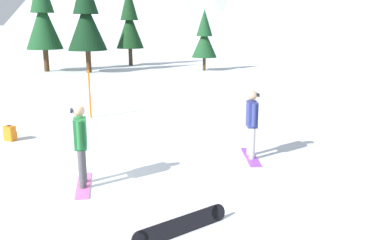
# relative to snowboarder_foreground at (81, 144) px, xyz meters

# --- Properties ---
(ground_plane) EXTENTS (800.00, 800.00, 0.00)m
(ground_plane) POSITION_rel_snowboarder_foreground_xyz_m (-0.38, 0.49, -0.93)
(ground_plane) COLOR white
(snowboarder_foreground) EXTENTS (1.08, 1.37, 1.76)m
(snowboarder_foreground) POSITION_rel_snowboarder_foreground_xyz_m (0.00, 0.00, 0.00)
(snowboarder_foreground) COLOR pink
(snowboarder_foreground) RESTS_ON ground_plane
(snowboarder_midground) EXTENTS (0.92, 1.49, 1.74)m
(snowboarder_midground) POSITION_rel_snowboarder_foreground_xyz_m (2.74, 3.28, -0.01)
(snowboarder_midground) COLOR #993FD8
(snowboarder_midground) RESTS_ON ground_plane
(loose_snowboard_far_spare) EXTENTS (1.01, 1.69, 0.28)m
(loose_snowboard_far_spare) POSITION_rel_snowboarder_foreground_xyz_m (2.77, -1.00, -0.79)
(loose_snowboard_far_spare) COLOR black
(loose_snowboard_far_spare) RESTS_ON ground_plane
(backpack_orange) EXTENTS (0.33, 0.27, 0.47)m
(backpack_orange) POSITION_rel_snowboarder_foreground_xyz_m (-4.17, 1.96, -0.72)
(backpack_orange) COLOR orange
(backpack_orange) RESTS_ON ground_plane
(trail_marker_pole) EXTENTS (0.06, 0.06, 1.75)m
(trail_marker_pole) POSITION_rel_snowboarder_foreground_xyz_m (-3.87, 5.39, -0.06)
(trail_marker_pole) COLOR orange
(trail_marker_pole) RESTS_ON ground_plane
(pine_tree_young) EXTENTS (2.48, 2.48, 7.11)m
(pine_tree_young) POSITION_rel_snowboarder_foreground_xyz_m (-15.84, 16.22, 2.94)
(pine_tree_young) COLOR #472D19
(pine_tree_young) RESTS_ON ground_plane
(pine_tree_tall) EXTENTS (2.65, 2.65, 6.94)m
(pine_tree_tall) POSITION_rel_snowboarder_foreground_xyz_m (-12.67, 16.87, 2.85)
(pine_tree_tall) COLOR #472D19
(pine_tree_tall) RESTS_ON ground_plane
(pine_tree_slender) EXTENTS (1.79, 1.79, 4.30)m
(pine_tree_slender) POSITION_rel_snowboarder_foreground_xyz_m (-5.79, 21.23, 1.41)
(pine_tree_slender) COLOR #472D19
(pine_tree_slender) RESTS_ON ground_plane
(pine_tree_twin) EXTENTS (2.18, 2.18, 6.26)m
(pine_tree_twin) POSITION_rel_snowboarder_foreground_xyz_m (-12.60, 22.20, 2.48)
(pine_tree_twin) COLOR #472D19
(pine_tree_twin) RESTS_ON ground_plane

